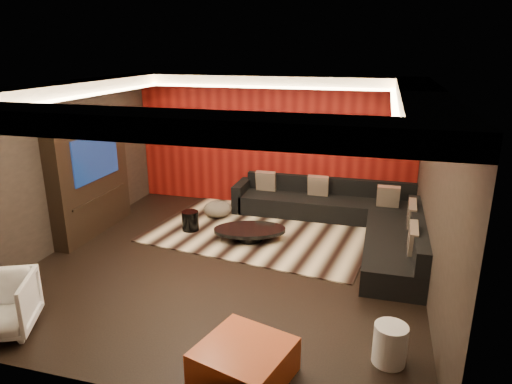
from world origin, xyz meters
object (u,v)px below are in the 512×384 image
(coffee_table, at_px, (250,234))
(sectional_sofa, at_px, (347,218))
(orange_ottoman, at_px, (244,362))
(white_side_table, at_px, (390,344))
(drum_stool, at_px, (190,221))

(coffee_table, xyz_separation_m, sectional_sofa, (1.65, 0.90, 0.13))
(coffee_table, relative_size, orange_ottoman, 1.46)
(white_side_table, height_order, orange_ottoman, white_side_table)
(white_side_table, bearing_deg, orange_ottoman, -155.34)
(coffee_table, height_order, orange_ottoman, orange_ottoman)
(sectional_sofa, bearing_deg, white_side_table, -78.28)
(coffee_table, relative_size, drum_stool, 3.47)
(orange_ottoman, bearing_deg, sectional_sofa, 80.85)
(drum_stool, xyz_separation_m, sectional_sofa, (2.86, 0.78, 0.06))
(coffee_table, xyz_separation_m, orange_ottoman, (0.95, -3.46, 0.07))
(white_side_table, bearing_deg, drum_stool, 141.20)
(coffee_table, xyz_separation_m, white_side_table, (2.42, -2.79, 0.10))
(drum_stool, height_order, white_side_table, white_side_table)
(drum_stool, bearing_deg, orange_ottoman, -58.99)
(white_side_table, distance_m, orange_ottoman, 1.62)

